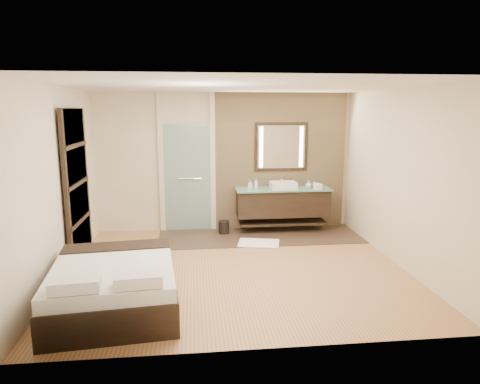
{
  "coord_description": "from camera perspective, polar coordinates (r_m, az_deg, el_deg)",
  "views": [
    {
      "loc": [
        -0.63,
        -6.14,
        2.38
      ],
      "look_at": [
        0.11,
        0.6,
        1.07
      ],
      "focal_mm": 32.0,
      "sensor_mm": 36.0,
      "label": 1
    }
  ],
  "objects": [
    {
      "name": "floor",
      "position": [
        6.62,
        -0.41,
        -10.11
      ],
      "size": [
        5.0,
        5.0,
        0.0
      ],
      "primitive_type": "plane",
      "color": "#9B6241",
      "rests_on": "ground"
    },
    {
      "name": "stone_wall",
      "position": [
        8.59,
        5.4,
        4.05
      ],
      "size": [
        2.6,
        0.08,
        2.7
      ],
      "primitive_type": "cube",
      "color": "tan",
      "rests_on": "floor"
    },
    {
      "name": "shoji_partition",
      "position": [
        7.07,
        -20.9,
        0.73
      ],
      "size": [
        0.06,
        1.2,
        2.4
      ],
      "color": "black",
      "rests_on": "floor"
    },
    {
      "name": "soap_bottle_c",
      "position": [
        8.46,
        9.13,
        1.02
      ],
      "size": [
        0.15,
        0.15,
        0.15
      ],
      "primitive_type": "imported",
      "rotation": [
        0.0,
        0.0,
        0.4
      ],
      "color": "#A9D5D4",
      "rests_on": "vanity"
    },
    {
      "name": "bed",
      "position": [
        5.49,
        -16.42,
        -11.89
      ],
      "size": [
        1.61,
        1.94,
        0.69
      ],
      "rotation": [
        0.0,
        0.0,
        0.1
      ],
      "color": "black",
      "rests_on": "floor"
    },
    {
      "name": "cup",
      "position": [
        8.6,
        9.99,
        0.96
      ],
      "size": [
        0.12,
        0.12,
        0.09
      ],
      "primitive_type": "imported",
      "rotation": [
        0.0,
        0.0,
        -0.15
      ],
      "color": "silver",
      "rests_on": "vanity"
    },
    {
      "name": "frosted_door",
      "position": [
        8.43,
        -7.03,
        2.47
      ],
      "size": [
        1.1,
        0.12,
        2.7
      ],
      "color": "silver",
      "rests_on": "floor"
    },
    {
      "name": "vanity",
      "position": [
        8.44,
        5.7,
        -1.39
      ],
      "size": [
        1.85,
        0.55,
        0.88
      ],
      "color": "black",
      "rests_on": "stone_wall"
    },
    {
      "name": "tile_strip",
      "position": [
        8.19,
        2.64,
        -5.88
      ],
      "size": [
        3.8,
        1.3,
        0.01
      ],
      "primitive_type": "cube",
      "color": "#3C2E21",
      "rests_on": "floor"
    },
    {
      "name": "soap_bottle_b",
      "position": [
        8.24,
        1.36,
        0.99
      ],
      "size": [
        0.08,
        0.09,
        0.17
      ],
      "primitive_type": "imported",
      "rotation": [
        0.0,
        0.0,
        -0.09
      ],
      "color": "#B2B2B2",
      "rests_on": "vanity"
    },
    {
      "name": "soap_bottle_a",
      "position": [
        8.27,
        2.14,
        1.12
      ],
      "size": [
        0.08,
        0.08,
        0.2
      ],
      "primitive_type": "imported",
      "rotation": [
        0.0,
        0.0,
        0.06
      ],
      "color": "silver",
      "rests_on": "vanity"
    },
    {
      "name": "bath_mat",
      "position": [
        7.73,
        2.51,
        -6.82
      ],
      "size": [
        0.81,
        0.65,
        0.02
      ],
      "primitive_type": "cube",
      "rotation": [
        0.0,
        0.0,
        -0.23
      ],
      "color": "white",
      "rests_on": "floor"
    },
    {
      "name": "mirror_unit",
      "position": [
        8.51,
        5.51,
        6.01
      ],
      "size": [
        1.06,
        0.04,
        0.96
      ],
      "color": "black",
      "rests_on": "stone_wall"
    },
    {
      "name": "tissue_box",
      "position": [
        8.38,
        10.35,
        0.73
      ],
      "size": [
        0.15,
        0.15,
        0.1
      ],
      "primitive_type": "cube",
      "rotation": [
        0.0,
        0.0,
        0.35
      ],
      "color": "white",
      "rests_on": "vanity"
    },
    {
      "name": "waste_bin",
      "position": [
        8.32,
        -2.16,
        -4.73
      ],
      "size": [
        0.27,
        0.27,
        0.26
      ],
      "primitive_type": "cylinder",
      "rotation": [
        0.0,
        0.0,
        0.43
      ],
      "color": "black",
      "rests_on": "floor"
    }
  ]
}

